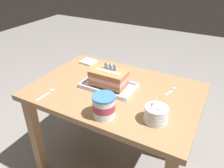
# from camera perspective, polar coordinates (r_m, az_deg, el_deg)

# --- Properties ---
(ground_plane) EXTENTS (8.00, 8.00, 0.00)m
(ground_plane) POSITION_cam_1_polar(r_m,az_deg,el_deg) (1.90, 0.67, -20.66)
(ground_plane) COLOR gray
(dining_table) EXTENTS (1.06, 0.73, 0.74)m
(dining_table) POSITION_cam_1_polar(r_m,az_deg,el_deg) (1.48, 0.81, -5.17)
(dining_table) COLOR #9E754C
(dining_table) RESTS_ON ground_plane
(foil_tray) EXTENTS (0.35, 0.20, 0.02)m
(foil_tray) POSITION_cam_1_polar(r_m,az_deg,el_deg) (1.43, -0.83, -0.54)
(foil_tray) COLOR silver
(foil_tray) RESTS_ON dining_table
(birthday_cake) EXTENTS (0.23, 0.13, 0.14)m
(birthday_cake) POSITION_cam_1_polar(r_m,az_deg,el_deg) (1.40, -0.85, 1.72)
(birthday_cake) COLOR #BE7B49
(birthday_cake) RESTS_ON foil_tray
(bowl_stack) EXTENTS (0.12, 0.12, 0.13)m
(bowl_stack) POSITION_cam_1_polar(r_m,az_deg,el_deg) (1.15, 11.28, -7.66)
(bowl_stack) COLOR white
(bowl_stack) RESTS_ON dining_table
(ice_cream_tub) EXTENTS (0.12, 0.12, 0.13)m
(ice_cream_tub) POSITION_cam_1_polar(r_m,az_deg,el_deg) (1.15, -2.10, -5.70)
(ice_cream_tub) COLOR white
(ice_cream_tub) RESTS_ON dining_table
(serving_spoon_near_tray) EXTENTS (0.03, 0.15, 0.01)m
(serving_spoon_near_tray) POSITION_cam_1_polar(r_m,az_deg,el_deg) (1.43, -15.84, -1.96)
(serving_spoon_near_tray) COLOR silver
(serving_spoon_near_tray) RESTS_ON dining_table
(serving_spoon_by_bowls) EXTENTS (0.05, 0.12, 0.01)m
(serving_spoon_by_bowls) POSITION_cam_1_polar(r_m,az_deg,el_deg) (1.45, 15.53, -1.31)
(serving_spoon_by_bowls) COLOR silver
(serving_spoon_by_bowls) RESTS_ON dining_table
(napkin_pile) EXTENTS (0.12, 0.11, 0.02)m
(napkin_pile) POSITION_cam_1_polar(r_m,az_deg,el_deg) (1.78, -6.11, 5.71)
(napkin_pile) COLOR silver
(napkin_pile) RESTS_ON dining_table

